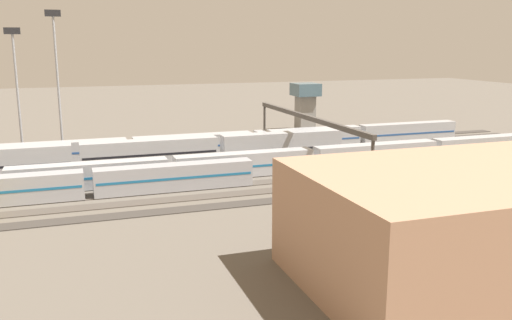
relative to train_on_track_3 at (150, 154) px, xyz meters
name	(u,v)px	position (x,y,z in m)	size (l,w,h in m)	color
ground_plane	(239,169)	(-14.29, 5.00, -2.61)	(400.00, 400.00, 0.00)	#60594F
track_bed_0	(210,148)	(-14.29, -15.00, -2.55)	(140.00, 2.80, 0.12)	#3D3833
track_bed_1	(217,153)	(-14.29, -10.00, -2.55)	(140.00, 2.80, 0.12)	#3D3833
track_bed_2	(223,158)	(-14.29, -5.00, -2.55)	(140.00, 2.80, 0.12)	#3D3833
track_bed_3	(231,163)	(-14.29, 0.00, -2.55)	(140.00, 2.80, 0.12)	#4C443D
track_bed_4	(239,169)	(-14.29, 5.00, -2.55)	(140.00, 2.80, 0.12)	#4C443D
track_bed_5	(248,175)	(-14.29, 10.00, -2.55)	(140.00, 2.80, 0.12)	#4C443D
track_bed_6	(258,183)	(-14.29, 15.00, -2.55)	(140.00, 2.80, 0.12)	#4C443D
track_bed_7	(270,191)	(-14.29, 20.00, -2.55)	(140.00, 2.80, 0.12)	#4C443D
track_bed_8	(282,200)	(-14.29, 25.00, -2.55)	(140.00, 2.80, 0.12)	#3D3833
train_on_track_3	(150,154)	(0.00, 0.00, 0.00)	(71.40, 3.06, 5.00)	#B7BABF
train_on_track_1	(253,141)	(-21.82, -10.00, -0.61)	(95.60, 3.06, 3.80)	#B7BABF
train_on_track_5	(245,164)	(-13.73, 10.00, -0.60)	(119.80, 3.06, 3.80)	#B7BABF
train_on_track_6	(89,184)	(10.75, 15.00, -0.58)	(47.20, 3.06, 3.80)	#A8AAB2
light_mast_0	(16,74)	(21.46, -18.44, 12.93)	(2.80, 0.70, 23.95)	#9EA0A5
light_mast_2	(57,64)	(14.27, -17.55, 14.69)	(2.80, 0.70, 27.14)	#9EA0A5
signal_gantry	(307,121)	(-26.88, 5.00, 5.19)	(0.70, 45.00, 8.80)	#4C4742
control_tower	(305,103)	(-42.24, -30.25, 4.26)	(6.00, 6.00, 11.63)	gray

